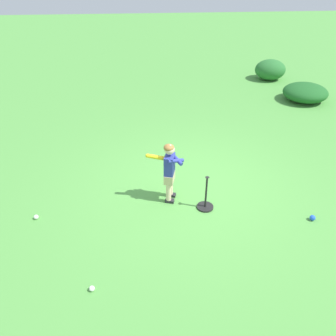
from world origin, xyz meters
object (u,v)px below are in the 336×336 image
(child_batter, at_px, (169,168))
(play_ball_behind_batter, at_px, (313,218))
(play_ball_far_left, at_px, (36,217))
(play_ball_near_batter, at_px, (92,289))
(batting_tee, at_px, (205,203))

(child_batter, xyz_separation_m, play_ball_behind_batter, (2.25, -0.75, -0.60))
(child_batter, bearing_deg, play_ball_behind_batter, -18.33)
(child_batter, distance_m, play_ball_far_left, 2.30)
(play_ball_far_left, bearing_deg, play_ball_behind_batter, -5.14)
(play_ball_near_batter, bearing_deg, child_batter, 57.73)
(play_ball_behind_batter, xyz_separation_m, play_ball_far_left, (-4.44, 0.40, -0.01))
(play_ball_behind_batter, height_order, play_ball_far_left, play_ball_behind_batter)
(play_ball_far_left, bearing_deg, play_ball_near_batter, -54.80)
(play_ball_far_left, bearing_deg, batting_tee, 1.19)
(child_batter, distance_m, batting_tee, 0.85)
(play_ball_behind_batter, bearing_deg, play_ball_far_left, 174.86)
(child_batter, xyz_separation_m, play_ball_near_batter, (-1.15, -1.82, -0.61))
(child_batter, bearing_deg, play_ball_near_batter, -122.27)
(play_ball_far_left, relative_size, batting_tee, 0.12)
(play_ball_behind_batter, distance_m, play_ball_near_batter, 3.57)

